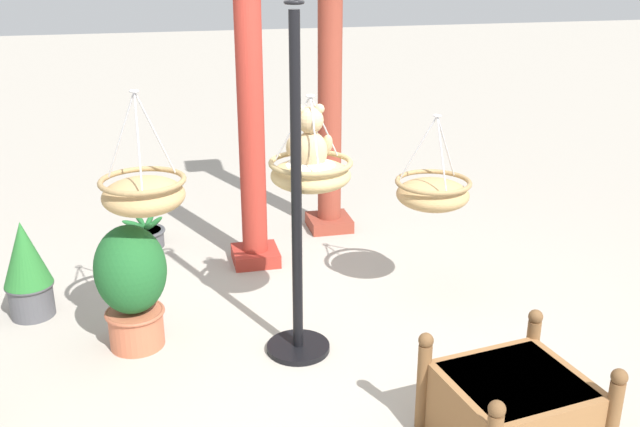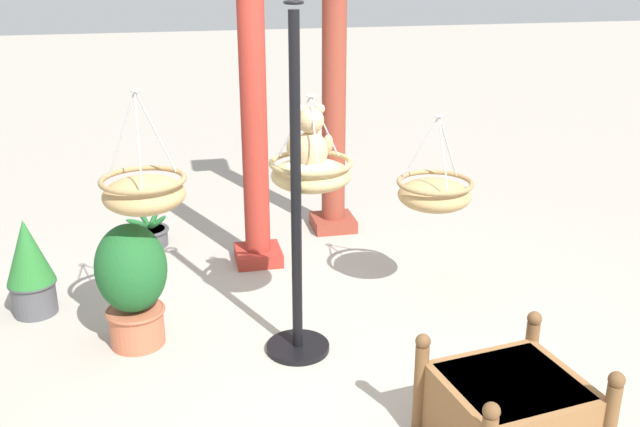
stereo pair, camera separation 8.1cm
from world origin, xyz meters
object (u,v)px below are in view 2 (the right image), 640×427
greenhouse_pillar_right (254,107)px  potted_plant_bushy_green (132,282)px  hanging_basket_right_low (434,193)px  hanging_basket_left_high (144,192)px  wooden_planter_box (510,411)px  potted_plant_flowering_red (149,234)px  display_pole_central (297,255)px  hanging_basket_with_teddy (311,173)px  greenhouse_pillar_left (334,83)px  potted_plant_fern_front (30,266)px  teddy_bear (310,143)px

greenhouse_pillar_right → potted_plant_bushy_green: (-1.02, -1.23, -0.92)m
hanging_basket_right_low → greenhouse_pillar_right: bearing=140.4°
hanging_basket_left_high → wooden_planter_box: hanging_basket_left_high is taller
wooden_planter_box → potted_plant_flowering_red: size_ratio=2.31×
hanging_basket_right_low → potted_plant_flowering_red: size_ratio=1.81×
display_pole_central → hanging_basket_with_teddy: (0.15, 0.25, 0.49)m
hanging_basket_with_teddy → greenhouse_pillar_left: size_ratio=0.22×
greenhouse_pillar_left → hanging_basket_with_teddy: bearing=-107.5°
greenhouse_pillar_left → potted_plant_fern_front: size_ratio=3.91×
teddy_bear → potted_plant_fern_front: teddy_bear is taller
display_pole_central → hanging_basket_with_teddy: size_ratio=3.63×
hanging_basket_left_high → potted_plant_flowering_red: hanging_basket_left_high is taller
display_pole_central → wooden_planter_box: size_ratio=2.54×
teddy_bear → wooden_planter_box: size_ratio=0.50×
wooden_planter_box → potted_plant_flowering_red: 3.95m
hanging_basket_left_high → potted_plant_fern_front: hanging_basket_left_high is taller
potted_plant_bushy_green → teddy_bear: bearing=-2.4°
teddy_bear → hanging_basket_with_teddy: bearing=-90.0°
greenhouse_pillar_left → potted_plant_bushy_green: (-1.86, -1.87, -0.97)m
hanging_basket_with_teddy → wooden_planter_box: hanging_basket_with_teddy is taller
wooden_planter_box → greenhouse_pillar_left: bearing=93.2°
greenhouse_pillar_left → potted_plant_flowering_red: (-1.79, -0.06, -1.34)m
hanging_basket_left_high → potted_plant_fern_front: bearing=143.3°
hanging_basket_with_teddy → teddy_bear: bearing=90.0°
potted_plant_flowering_red → greenhouse_pillar_left: bearing=1.9°
hanging_basket_right_low → potted_plant_flowering_red: 2.82m
display_pole_central → wooden_planter_box: bearing=-53.2°
hanging_basket_with_teddy → teddy_bear: size_ratio=1.40×
hanging_basket_with_teddy → greenhouse_pillar_left: greenhouse_pillar_left is taller
potted_plant_bushy_green → hanging_basket_right_low: bearing=5.2°
teddy_bear → hanging_basket_right_low: 1.16m
greenhouse_pillar_right → potted_plant_flowering_red: bearing=148.5°
potted_plant_flowering_red → potted_plant_bushy_green: size_ratio=0.44×
display_pole_central → potted_plant_flowering_red: bearing=115.7°
hanging_basket_with_teddy → potted_plant_fern_front: 2.29m
teddy_bear → potted_plant_bushy_green: size_ratio=0.51×
hanging_basket_left_high → potted_plant_bushy_green: (-0.13, 0.05, -0.66)m
potted_plant_fern_front → display_pole_central: bearing=-27.0°
teddy_bear → hanging_basket_right_low: (1.01, 0.26, -0.52)m
display_pole_central → potted_plant_fern_front: (-1.87, 0.95, -0.33)m
display_pole_central → greenhouse_pillar_right: bearing=92.7°
hanging_basket_left_high → wooden_planter_box: (1.92, -1.56, -0.90)m
display_pole_central → greenhouse_pillar_right: greenhouse_pillar_right is taller
teddy_bear → greenhouse_pillar_right: 1.30m
display_pole_central → hanging_basket_right_low: 1.29m
wooden_planter_box → greenhouse_pillar_right: bearing=110.0°
display_pole_central → teddy_bear: bearing=61.2°
display_pole_central → greenhouse_pillar_right: (-0.07, 1.55, 0.68)m
display_pole_central → teddy_bear: size_ratio=5.08×
hanging_basket_right_low → potted_plant_fern_front: size_ratio=0.95×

